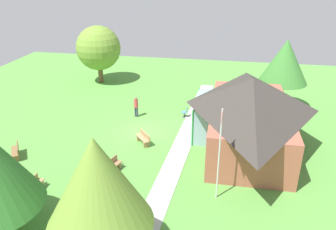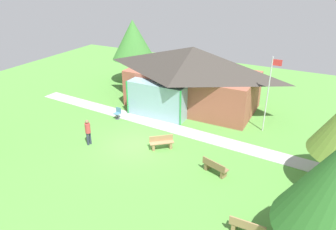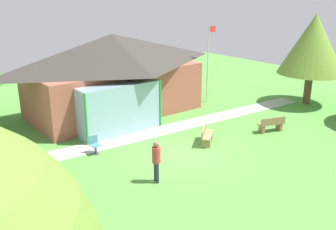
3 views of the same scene
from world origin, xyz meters
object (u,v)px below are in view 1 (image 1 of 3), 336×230
(flagpole, at_px, (219,151))
(bench_lawn_far_right, at_px, (33,187))
(bench_mid_right, at_px, (111,167))
(patio_chair_west, at_px, (185,112))
(bench_front_right, at_px, (16,152))
(tree_east_hedge, at_px, (97,183))
(tree_behind_pavilion_left, at_px, (285,62))
(bench_rear_near_path, at_px, (143,138))
(visitor_strolling_lawn, at_px, (136,105))
(tree_lawn_corner, at_px, (98,48))
(pavilion, at_px, (247,111))

(flagpole, xyz_separation_m, bench_lawn_far_right, (1.41, -9.92, -2.51))
(bench_mid_right, bearing_deg, patio_chair_west, 177.75)
(bench_front_right, height_order, tree_east_hedge, tree_east_hedge)
(tree_behind_pavilion_left, bearing_deg, bench_mid_right, -41.92)
(flagpole, height_order, tree_behind_pavilion_left, tree_behind_pavilion_left)
(bench_rear_near_path, xyz_separation_m, bench_front_right, (3.26, -7.76, 0.00))
(bench_lawn_far_right, xyz_separation_m, visitor_strolling_lawn, (-10.92, 2.85, 0.62))
(flagpole, height_order, visitor_strolling_lawn, flagpole)
(patio_chair_west, relative_size, tree_lawn_corner, 0.14)
(bench_rear_near_path, bearing_deg, bench_mid_right, 125.65)
(bench_front_right, xyz_separation_m, tree_east_hedge, (6.91, 8.65, 3.58))
(tree_east_hedge, bearing_deg, bench_mid_right, -163.28)
(bench_rear_near_path, distance_m, tree_lawn_corner, 15.02)
(bench_mid_right, bearing_deg, flagpole, 96.73)
(tree_behind_pavilion_left, bearing_deg, bench_rear_near_path, -49.85)
(bench_mid_right, height_order, tree_behind_pavilion_left, tree_behind_pavilion_left)
(bench_lawn_far_right, height_order, tree_lawn_corner, tree_lawn_corner)
(flagpole, xyz_separation_m, tree_behind_pavilion_left, (-13.74, 4.82, 1.25))
(bench_lawn_far_right, height_order, patio_chair_west, patio_chair_west)
(flagpole, height_order, patio_chair_west, flagpole)
(bench_mid_right, bearing_deg, bench_lawn_far_right, -34.69)
(visitor_strolling_lawn, height_order, tree_east_hedge, tree_east_hedge)
(bench_lawn_far_right, xyz_separation_m, tree_behind_pavilion_left, (-15.15, 14.74, 3.76))
(bench_front_right, height_order, tree_behind_pavilion_left, tree_behind_pavilion_left)
(bench_lawn_far_right, bearing_deg, bench_front_right, -136.46)
(bench_rear_near_path, relative_size, tree_behind_pavilion_left, 0.24)
(pavilion, distance_m, tree_east_hedge, 12.96)
(tree_lawn_corner, bearing_deg, patio_chair_west, 53.98)
(bench_mid_right, bearing_deg, pavilion, 140.27)
(bench_rear_near_path, distance_m, bench_front_right, 8.41)
(tree_lawn_corner, xyz_separation_m, tree_behind_pavilion_left, (3.79, 18.03, 0.46))
(visitor_strolling_lawn, bearing_deg, patio_chair_west, 22.45)
(flagpole, height_order, tree_lawn_corner, tree_lawn_corner)
(bench_lawn_far_right, xyz_separation_m, tree_east_hedge, (3.62, 5.45, 3.58))
(bench_front_right, distance_m, tree_lawn_corner, 15.99)
(bench_lawn_far_right, bearing_deg, tree_behind_pavilion_left, 135.15)
(bench_front_right, bearing_deg, patio_chair_west, -84.44)
(bench_rear_near_path, distance_m, patio_chair_west, 5.51)
(bench_mid_right, bearing_deg, tree_lawn_corner, -139.00)
(pavilion, bearing_deg, flagpole, -14.57)
(bench_front_right, xyz_separation_m, visitor_strolling_lawn, (-7.63, 6.05, 0.62))
(pavilion, height_order, bench_mid_right, pavilion)
(tree_behind_pavilion_left, bearing_deg, tree_lawn_corner, -101.86)
(bench_rear_near_path, height_order, bench_front_right, same)
(bench_mid_right, xyz_separation_m, bench_rear_near_path, (-3.87, 1.00, 0.00))
(flagpole, distance_m, bench_rear_near_path, 7.85)
(tree_behind_pavilion_left, bearing_deg, flagpole, -19.34)
(bench_lawn_far_right, distance_m, tree_east_hedge, 7.45)
(bench_rear_near_path, bearing_deg, flagpole, -173.70)
(patio_chair_west, xyz_separation_m, tree_east_hedge, (15.18, -1.40, 3.56))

